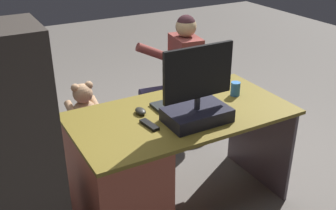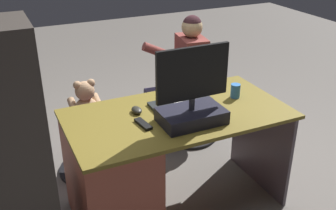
{
  "view_description": "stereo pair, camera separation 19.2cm",
  "coord_description": "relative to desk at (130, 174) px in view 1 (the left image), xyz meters",
  "views": [
    {
      "loc": [
        1.17,
        2.3,
        1.87
      ],
      "look_at": [
        -0.08,
        0.07,
        0.63
      ],
      "focal_mm": 42.84,
      "sensor_mm": 36.0,
      "label": 1
    },
    {
      "loc": [
        1.0,
        2.39,
        1.87
      ],
      "look_at": [
        -0.08,
        0.07,
        0.63
      ],
      "focal_mm": 42.84,
      "sensor_mm": 36.0,
      "label": 2
    }
  ],
  "objects": [
    {
      "name": "equipment_rack",
      "position": [
        0.67,
        0.11,
        0.33
      ],
      "size": [
        0.44,
        0.36,
        1.43
      ],
      "primitive_type": "cube",
      "color": "#352F2A",
      "rests_on": "ground_plane"
    },
    {
      "name": "office_chair_teddy",
      "position": [
        0.06,
        -0.68,
        -0.13
      ],
      "size": [
        0.52,
        0.52,
        0.44
      ],
      "color": "black",
      "rests_on": "ground_plane"
    },
    {
      "name": "teddy_bear",
      "position": [
        0.06,
        -0.69,
        0.19
      ],
      "size": [
        0.24,
        0.24,
        0.34
      ],
      "color": "tan",
      "rests_on": "office_chair_teddy"
    },
    {
      "name": "notebook_binder",
      "position": [
        -0.46,
        0.07,
        0.35
      ],
      "size": [
        0.28,
        0.34,
        0.02
      ],
      "primitive_type": "cube",
      "rotation": [
        0.0,
        0.0,
        -0.2
      ],
      "color": "silver",
      "rests_on": "desk"
    },
    {
      "name": "computer_mouse",
      "position": [
        -0.13,
        -0.11,
        0.36
      ],
      "size": [
        0.06,
        0.1,
        0.04
      ],
      "primitive_type": "ellipsoid",
      "color": "#2B2A23",
      "rests_on": "desk"
    },
    {
      "name": "visitor_chair",
      "position": [
        -0.9,
        -0.82,
        -0.13
      ],
      "size": [
        0.51,
        0.51,
        0.44
      ],
      "color": "black",
      "rests_on": "ground_plane"
    },
    {
      "name": "person",
      "position": [
        -0.81,
        -0.81,
        0.26
      ],
      "size": [
        0.56,
        0.53,
        1.12
      ],
      "color": "brown",
      "rests_on": "ground_plane"
    },
    {
      "name": "desk",
      "position": [
        0.0,
        0.0,
        0.0
      ],
      "size": [
        1.4,
        0.74,
        0.73
      ],
      "color": "brown",
      "rests_on": "ground_plane"
    },
    {
      "name": "cup",
      "position": [
        -0.82,
        -0.04,
        0.39
      ],
      "size": [
        0.06,
        0.06,
        0.1
      ],
      "primitive_type": "cylinder",
      "color": "#3372BF",
      "rests_on": "desk"
    },
    {
      "name": "monitor",
      "position": [
        -0.39,
        0.14,
        0.47
      ],
      "size": [
        0.45,
        0.25,
        0.47
      ],
      "color": "black",
      "rests_on": "desk"
    },
    {
      "name": "ground_plane",
      "position": [
        -0.37,
        -0.38,
        -0.39
      ],
      "size": [
        10.0,
        10.0,
        0.0
      ],
      "primitive_type": "plane",
      "color": "#69635D"
    },
    {
      "name": "tv_remote",
      "position": [
        -0.11,
        0.06,
        0.35
      ],
      "size": [
        0.06,
        0.15,
        0.02
      ],
      "primitive_type": "cube",
      "rotation": [
        0.0,
        0.0,
        0.13
      ],
      "color": "black",
      "rests_on": "desk"
    },
    {
      "name": "keyboard",
      "position": [
        -0.44,
        -0.11,
        0.35
      ],
      "size": [
        0.42,
        0.14,
        0.02
      ],
      "primitive_type": "cube",
      "color": "#222526",
      "rests_on": "desk"
    }
  ]
}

